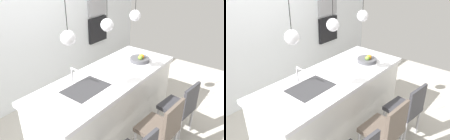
# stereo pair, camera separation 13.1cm
# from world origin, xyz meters

# --- Properties ---
(floor) EXTENTS (6.60, 6.60, 0.00)m
(floor) POSITION_xyz_m (0.00, 0.00, 0.00)
(floor) COLOR #BCB7AD
(floor) RESTS_ON ground
(back_wall) EXTENTS (6.00, 0.10, 2.60)m
(back_wall) POSITION_xyz_m (0.00, 1.65, 1.30)
(back_wall) COLOR white
(back_wall) RESTS_ON ground
(kitchen_island) EXTENTS (2.36, 0.89, 0.95)m
(kitchen_island) POSITION_xyz_m (0.00, 0.00, 0.48)
(kitchen_island) COLOR white
(kitchen_island) RESTS_ON ground
(sink_basin) EXTENTS (0.56, 0.40, 0.02)m
(sink_basin) POSITION_xyz_m (-0.43, 0.00, 0.95)
(sink_basin) COLOR #2D2D30
(sink_basin) RESTS_ON kitchen_island
(faucet) EXTENTS (0.02, 0.17, 0.22)m
(faucet) POSITION_xyz_m (-0.43, 0.21, 1.10)
(faucet) COLOR silver
(faucet) RESTS_ON kitchen_island
(fruit_bowl) EXTENTS (0.31, 0.31, 0.13)m
(fruit_bowl) POSITION_xyz_m (0.69, -0.10, 0.99)
(fruit_bowl) COLOR #4C4C51
(fruit_bowl) RESTS_ON kitchen_island
(microwave) EXTENTS (0.54, 0.08, 0.34)m
(microwave) POSITION_xyz_m (1.59, 1.58, 1.47)
(microwave) COLOR #9E9EA3
(microwave) RESTS_ON back_wall
(oven) EXTENTS (0.56, 0.08, 0.56)m
(oven) POSITION_xyz_m (1.59, 1.58, 0.97)
(oven) COLOR black
(oven) RESTS_ON back_wall
(chair_middle) EXTENTS (0.48, 0.47, 0.90)m
(chair_middle) POSITION_xyz_m (-0.01, -0.89, 0.51)
(chair_middle) COLOR brown
(chair_middle) RESTS_ON ground
(chair_far) EXTENTS (0.46, 0.47, 0.87)m
(chair_far) POSITION_xyz_m (0.59, -0.88, 0.49)
(chair_far) COLOR #333338
(chair_far) RESTS_ON ground
(pendant_light_left) EXTENTS (0.17, 0.17, 0.77)m
(pendant_light_left) POSITION_xyz_m (-0.65, 0.00, 1.68)
(pendant_light_left) COLOR silver
(pendant_light_center) EXTENTS (0.17, 0.17, 0.77)m
(pendant_light_center) POSITION_xyz_m (0.00, 0.00, 1.68)
(pendant_light_center) COLOR silver
(pendant_light_right) EXTENTS (0.17, 0.17, 0.77)m
(pendant_light_right) POSITION_xyz_m (0.65, 0.00, 1.68)
(pendant_light_right) COLOR silver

